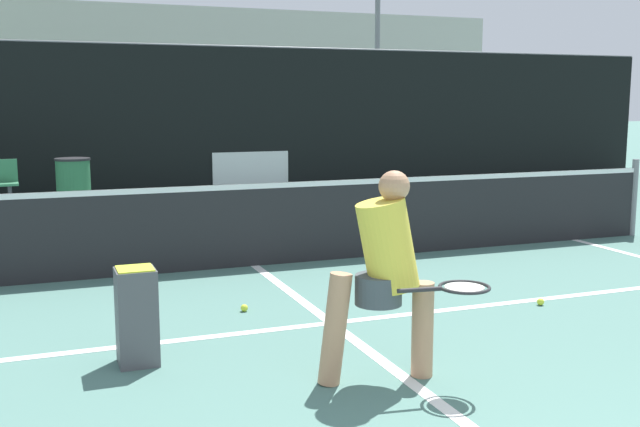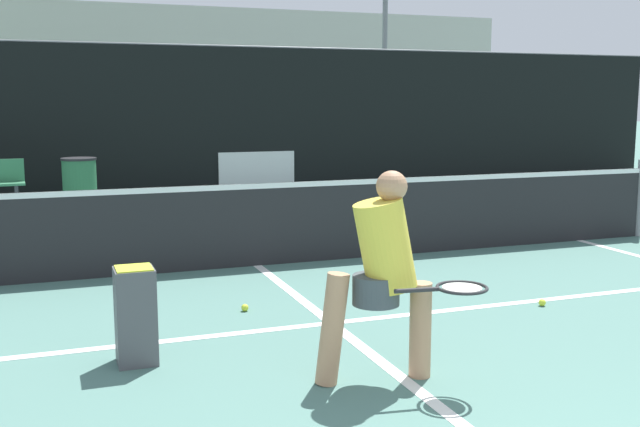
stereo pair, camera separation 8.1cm
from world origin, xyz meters
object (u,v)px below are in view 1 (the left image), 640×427
object	(u,v)px
player_practicing	(386,270)
parked_car	(226,156)
ball_hopper	(137,314)
trash_bin	(74,183)

from	to	relation	value
player_practicing	parked_car	size ratio (longest dim) A/B	0.31
player_practicing	parked_car	xyz separation A→B (m)	(2.10, 13.07, -0.20)
ball_hopper	parked_car	distance (m)	12.69
ball_hopper	trash_bin	distance (m)	8.50
trash_bin	parked_car	distance (m)	5.17
trash_bin	parked_car	size ratio (longest dim) A/B	0.19
player_practicing	trash_bin	size ratio (longest dim) A/B	1.65
ball_hopper	parked_car	bearing A→B (deg)	73.38
ball_hopper	trash_bin	bearing A→B (deg)	90.11
player_practicing	trash_bin	distance (m)	9.54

